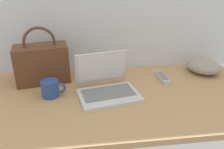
% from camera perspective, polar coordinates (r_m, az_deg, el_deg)
% --- Properties ---
extents(desk, '(1.60, 0.76, 0.03)m').
position_cam_1_polar(desk, '(1.22, 0.86, -5.74)').
color(desk, tan).
rests_on(desk, ground).
extents(laptop, '(0.35, 0.33, 0.21)m').
position_cam_1_polar(laptop, '(1.21, -1.45, -2.76)').
color(laptop, silver).
rests_on(laptop, desk).
extents(coffee_mug, '(0.13, 0.09, 0.09)m').
position_cam_1_polar(coffee_mug, '(1.22, -15.31, -3.42)').
color(coffee_mug, '#26478C').
rests_on(coffee_mug, desk).
extents(remote_control_near, '(0.05, 0.16, 0.02)m').
position_cam_1_polar(remote_control_near, '(1.41, 12.64, -0.70)').
color(remote_control_near, '#B7B7B7').
rests_on(remote_control_near, desk).
extents(handbag, '(0.32, 0.21, 0.33)m').
position_cam_1_polar(handbag, '(1.38, -17.30, 2.84)').
color(handbag, '#59331E').
rests_on(handbag, desk).
extents(cushion, '(0.26, 0.28, 0.09)m').
position_cam_1_polar(cushion, '(1.58, 22.07, 2.00)').
color(cushion, gray).
rests_on(cushion, desk).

